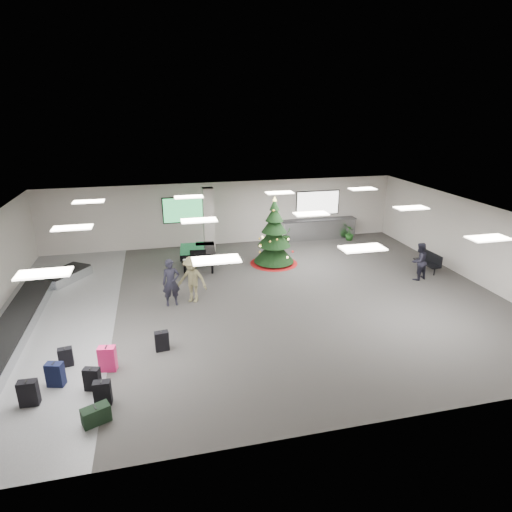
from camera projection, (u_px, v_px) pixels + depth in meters
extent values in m
plane|color=#34312F|center=(257.00, 299.00, 15.86)|extent=(18.00, 18.00, 0.00)
cube|color=beige|center=(225.00, 213.00, 21.75)|extent=(18.00, 0.02, 3.20)
cube|color=beige|center=(335.00, 369.00, 8.91)|extent=(18.00, 0.02, 3.20)
cube|color=beige|center=(473.00, 241.00, 17.29)|extent=(0.02, 14.00, 3.20)
cube|color=silver|center=(257.00, 215.00, 14.80)|extent=(18.00, 14.00, 0.02)
cube|color=slate|center=(54.00, 320.00, 14.34)|extent=(4.00, 14.00, 0.01)
cube|color=#BCB4AB|center=(209.00, 221.00, 20.25)|extent=(0.50, 0.50, 3.20)
cube|color=green|center=(185.00, 210.00, 21.17)|extent=(2.20, 0.08, 1.30)
cube|color=white|center=(318.00, 203.00, 22.69)|extent=(2.40, 0.08, 1.30)
cube|color=white|center=(44.00, 273.00, 9.84)|extent=(1.20, 0.60, 0.04)
cube|color=white|center=(72.00, 228.00, 13.51)|extent=(1.20, 0.60, 0.04)
cube|color=white|center=(89.00, 202.00, 17.18)|extent=(1.20, 0.60, 0.04)
cube|color=white|center=(216.00, 260.00, 10.71)|extent=(1.20, 0.60, 0.04)
cube|color=white|center=(199.00, 220.00, 14.38)|extent=(1.20, 0.60, 0.04)
cube|color=white|center=(189.00, 197.00, 18.05)|extent=(1.20, 0.60, 0.04)
cube|color=white|center=(363.00, 248.00, 11.58)|extent=(1.20, 0.60, 0.04)
cube|color=white|center=(311.00, 214.00, 15.25)|extent=(1.20, 0.60, 0.04)
cube|color=white|center=(280.00, 193.00, 18.92)|extent=(1.20, 0.60, 0.04)
cube|color=white|center=(488.00, 238.00, 12.45)|extent=(1.20, 0.60, 0.04)
cube|color=white|center=(411.00, 208.00, 16.12)|extent=(1.20, 0.60, 0.04)
cube|color=white|center=(362.00, 189.00, 19.79)|extent=(1.20, 0.60, 0.04)
cube|color=silver|center=(12.00, 333.00, 13.14)|extent=(1.00, 8.00, 0.38)
cube|color=black|center=(10.00, 327.00, 13.07)|extent=(0.95, 7.90, 0.05)
cube|color=silver|center=(66.00, 276.00, 17.54)|extent=(1.97, 2.21, 0.38)
cube|color=black|center=(65.00, 271.00, 17.47)|extent=(1.87, 2.10, 0.05)
cube|color=silver|center=(319.00, 229.00, 22.88)|extent=(4.00, 0.60, 1.05)
cube|color=#28282A|center=(319.00, 220.00, 22.70)|extent=(4.05, 0.65, 0.04)
cube|color=black|center=(103.00, 393.00, 10.21)|extent=(0.41, 0.25, 0.62)
cube|color=black|center=(101.00, 381.00, 10.10)|extent=(0.03, 0.13, 0.02)
cube|color=black|center=(92.00, 379.00, 10.72)|extent=(0.44, 0.31, 0.62)
cube|color=black|center=(91.00, 368.00, 10.62)|extent=(0.06, 0.13, 0.02)
cube|color=#FF216B|center=(108.00, 359.00, 11.51)|extent=(0.49, 0.33, 0.71)
cube|color=black|center=(106.00, 347.00, 11.38)|extent=(0.06, 0.16, 0.02)
cube|color=black|center=(162.00, 341.00, 12.48)|extent=(0.42, 0.26, 0.60)
cube|color=black|center=(161.00, 332.00, 12.37)|extent=(0.05, 0.13, 0.02)
cube|color=black|center=(55.00, 374.00, 10.88)|extent=(0.47, 0.35, 0.65)
cube|color=black|center=(53.00, 363.00, 10.77)|extent=(0.07, 0.15, 0.02)
cube|color=black|center=(29.00, 393.00, 10.17)|extent=(0.45, 0.25, 0.66)
cube|color=black|center=(26.00, 381.00, 10.06)|extent=(0.04, 0.14, 0.02)
cube|color=black|center=(96.00, 415.00, 9.64)|extent=(0.69, 0.53, 0.41)
cube|color=black|center=(95.00, 407.00, 9.57)|extent=(0.10, 0.18, 0.02)
cube|color=black|center=(66.00, 357.00, 11.72)|extent=(0.40, 0.26, 0.55)
cube|color=black|center=(64.00, 348.00, 11.63)|extent=(0.04, 0.13, 0.02)
cone|color=maroon|center=(274.00, 262.00, 19.45)|extent=(2.16, 2.16, 0.14)
cylinder|color=#3F2819|center=(274.00, 257.00, 19.38)|extent=(0.14, 0.14, 0.57)
cone|color=black|center=(274.00, 250.00, 19.26)|extent=(1.82, 1.82, 1.03)
cone|color=black|center=(274.00, 236.00, 19.03)|extent=(1.48, 1.48, 0.91)
cone|color=black|center=(274.00, 223.00, 18.84)|extent=(1.14, 1.14, 0.80)
cone|color=black|center=(274.00, 213.00, 18.69)|extent=(0.80, 0.80, 0.68)
cone|color=black|center=(275.00, 204.00, 18.56)|extent=(0.46, 0.46, 0.51)
cone|color=#FFE566|center=(275.00, 199.00, 18.48)|extent=(0.18, 0.18, 0.21)
cube|color=black|center=(198.00, 251.00, 18.60)|extent=(1.63, 1.81, 0.27)
cube|color=black|center=(198.00, 260.00, 17.78)|extent=(1.42, 0.41, 0.10)
cube|color=white|center=(198.00, 259.00, 17.73)|extent=(1.26, 0.24, 0.02)
cube|color=black|center=(198.00, 252.00, 17.91)|extent=(0.67, 0.09, 0.21)
cylinder|color=black|center=(185.00, 267.00, 18.05)|extent=(0.10, 0.10, 0.65)
cylinder|color=black|center=(212.00, 266.00, 18.21)|extent=(0.10, 0.10, 0.65)
cylinder|color=black|center=(198.00, 256.00, 19.39)|extent=(0.10, 0.10, 0.65)
cube|color=black|center=(427.00, 263.00, 18.44)|extent=(0.50, 1.34, 0.05)
cylinder|color=black|center=(434.00, 272.00, 18.02)|extent=(0.05, 0.05, 0.35)
cylinder|color=black|center=(419.00, 263.00, 18.99)|extent=(0.05, 0.05, 0.35)
cube|color=black|center=(432.00, 257.00, 18.40)|extent=(0.10, 1.32, 0.44)
imported|color=black|center=(171.00, 283.00, 15.14)|extent=(0.67, 0.48, 1.72)
imported|color=olive|center=(192.00, 279.00, 15.42)|extent=(1.28, 1.09, 1.72)
imported|color=black|center=(419.00, 261.00, 17.42)|extent=(0.90, 0.79, 1.58)
imported|color=#133D15|center=(287.00, 235.00, 22.31)|extent=(0.54, 0.58, 0.85)
imported|color=#133D15|center=(349.00, 233.00, 22.67)|extent=(0.56, 0.56, 0.79)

